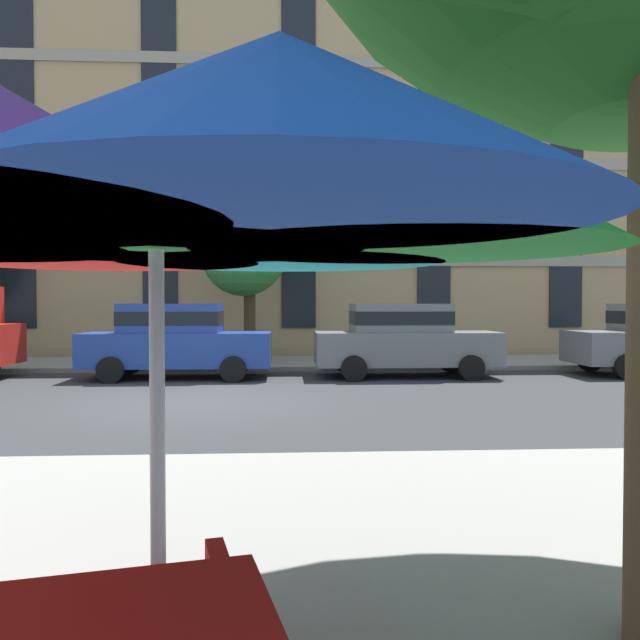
% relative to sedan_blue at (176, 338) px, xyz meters
% --- Properties ---
extents(ground_plane, '(120.00, 120.00, 0.00)m').
position_rel_sedan_blue_xyz_m(ground_plane, '(0.83, -3.70, -0.95)').
color(ground_plane, '#2D3033').
extents(sidewalk_far, '(56.00, 3.60, 0.12)m').
position_rel_sedan_blue_xyz_m(sidewalk_far, '(0.83, 3.10, -0.89)').
color(sidewalk_far, gray).
rests_on(sidewalk_far, ground).
extents(apartment_building, '(44.38, 12.08, 12.80)m').
position_rel_sedan_blue_xyz_m(apartment_building, '(0.83, 11.29, 5.45)').
color(apartment_building, tan).
rests_on(apartment_building, ground).
extents(sedan_blue, '(4.40, 1.98, 1.78)m').
position_rel_sedan_blue_xyz_m(sedan_blue, '(0.00, 0.00, 0.00)').
color(sedan_blue, navy).
rests_on(sedan_blue, ground).
extents(sedan_gray, '(4.40, 1.98, 1.78)m').
position_rel_sedan_blue_xyz_m(sedan_gray, '(5.48, 0.00, 0.00)').
color(sedan_gray, slate).
rests_on(sedan_gray, ground).
extents(street_tree_middle, '(2.72, 2.85, 5.08)m').
position_rel_sedan_blue_xyz_m(street_tree_middle, '(1.42, 2.94, 2.47)').
color(street_tree_middle, '#4C3823').
rests_on(street_tree_middle, ground).
extents(patio_umbrella, '(3.64, 3.38, 2.57)m').
position_rel_sedan_blue_xyz_m(patio_umbrella, '(2.07, -12.70, 1.30)').
color(patio_umbrella, silver).
rests_on(patio_umbrella, ground).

